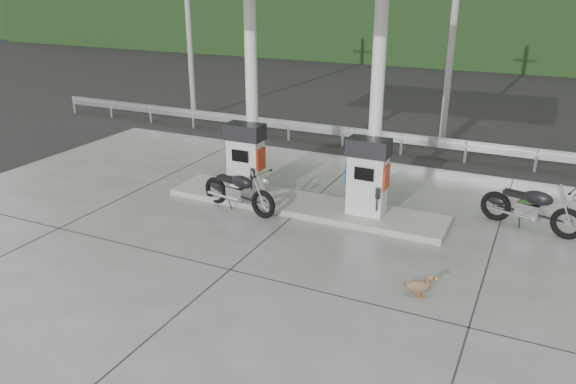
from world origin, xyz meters
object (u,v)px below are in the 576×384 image
at_px(gas_pump_right, 367,177).
at_px(motorcycle_right, 531,208).
at_px(gas_pump_left, 245,159).
at_px(duck, 418,287).
at_px(motorcycle_left, 239,191).

bearing_deg(gas_pump_right, motorcycle_right, 16.71).
bearing_deg(motorcycle_right, gas_pump_left, -156.34).
xyz_separation_m(gas_pump_right, duck, (1.91, -2.90, -0.86)).
height_order(gas_pump_left, motorcycle_left, gas_pump_left).
relative_size(gas_pump_right, duck, 3.39).
xyz_separation_m(motorcycle_left, duck, (4.87, -2.09, -0.30)).
bearing_deg(gas_pump_left, motorcycle_right, 8.91).
bearing_deg(gas_pump_left, duck, -29.54).
xyz_separation_m(gas_pump_left, motorcycle_left, (0.25, -0.80, -0.56)).
height_order(motorcycle_left, motorcycle_right, motorcycle_right).
bearing_deg(duck, motorcycle_left, 137.63).
height_order(gas_pump_left, motorcycle_right, gas_pump_left).
relative_size(gas_pump_left, motorcycle_right, 0.85).
height_order(gas_pump_left, gas_pump_right, same).
xyz_separation_m(gas_pump_left, gas_pump_right, (3.20, 0.00, 0.00)).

